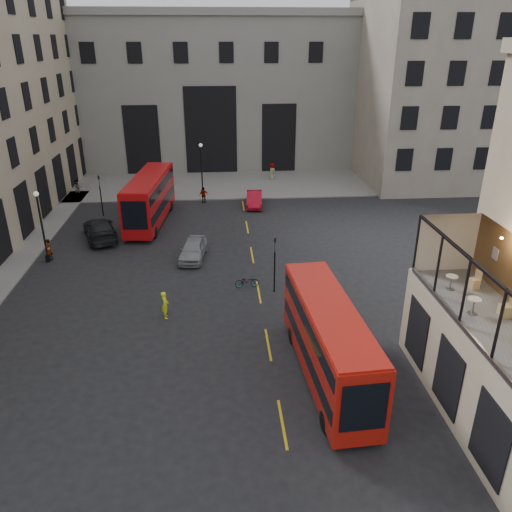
{
  "coord_description": "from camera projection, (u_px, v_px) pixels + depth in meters",
  "views": [
    {
      "loc": [
        -4.44,
        -16.41,
        15.15
      ],
      "look_at": [
        -2.26,
        11.01,
        3.0
      ],
      "focal_mm": 35.0,
      "sensor_mm": 36.0,
      "label": 1
    }
  ],
  "objects": [
    {
      "name": "cafe_floor",
      "position": [
        495.0,
        324.0,
        20.04
      ],
      "size": [
        3.0,
        10.0,
        0.1
      ],
      "primitive_type": "cube",
      "color": "slate",
      "rests_on": "host_frontage"
    },
    {
      "name": "car_c",
      "position": [
        100.0,
        229.0,
        40.44
      ],
      "size": [
        3.95,
        6.03,
        1.62
      ],
      "primitive_type": "imported",
      "rotation": [
        0.0,
        0.0,
        3.47
      ],
      "color": "black",
      "rests_on": "ground"
    },
    {
      "name": "traffic_light_far",
      "position": [
        100.0,
        190.0,
        44.87
      ],
      "size": [
        0.16,
        0.2,
        3.8
      ],
      "color": "black",
      "rests_on": "ground"
    },
    {
      "name": "pavement_far",
      "position": [
        203.0,
        184.0,
        55.6
      ],
      "size": [
        40.0,
        12.0,
        0.12
      ],
      "primitive_type": "cube",
      "color": "slate",
      "rests_on": "ground"
    },
    {
      "name": "bicycle",
      "position": [
        247.0,
        281.0,
        32.72
      ],
      "size": [
        1.59,
        0.66,
        0.82
      ],
      "primitive_type": "imported",
      "rotation": [
        0.0,
        0.0,
        1.65
      ],
      "color": "gray",
      "rests_on": "ground"
    },
    {
      "name": "pedestrian_b",
      "position": [
        143.0,
        191.0,
        50.57
      ],
      "size": [
        1.16,
        1.11,
        1.58
      ],
      "primitive_type": "imported",
      "rotation": [
        0.0,
        0.0,
        0.7
      ],
      "color": "gray",
      "rests_on": "ground"
    },
    {
      "name": "pedestrian_c",
      "position": [
        204.0,
        195.0,
        49.18
      ],
      "size": [
        1.0,
        0.66,
        1.57
      ],
      "primitive_type": "imported",
      "rotation": [
        0.0,
        0.0,
        3.47
      ],
      "color": "gray",
      "rests_on": "ground"
    },
    {
      "name": "cyclist",
      "position": [
        165.0,
        305.0,
        28.98
      ],
      "size": [
        0.49,
        0.67,
        1.68
      ],
      "primitive_type": "imported",
      "rotation": [
        0.0,
        0.0,
        1.72
      ],
      "color": "#F0FF1A",
      "rests_on": "ground"
    },
    {
      "name": "bus_near",
      "position": [
        328.0,
        338.0,
        23.3
      ],
      "size": [
        2.85,
        9.95,
        3.92
      ],
      "color": "#A5130B",
      "rests_on": "ground"
    },
    {
      "name": "cafe_chair_d",
      "position": [
        474.0,
        283.0,
        22.74
      ],
      "size": [
        0.5,
        0.5,
        0.85
      ],
      "color": "#DAB67E",
      "rests_on": "cafe_floor"
    },
    {
      "name": "car_a",
      "position": [
        193.0,
        249.0,
        36.82
      ],
      "size": [
        2.29,
        4.45,
        1.45
      ],
      "primitive_type": "imported",
      "rotation": [
        0.0,
        0.0,
        -0.14
      ],
      "color": "gray",
      "rests_on": "ground"
    },
    {
      "name": "ground",
      "position": [
        329.0,
        421.0,
        21.41
      ],
      "size": [
        140.0,
        140.0,
        0.0
      ],
      "primitive_type": "plane",
      "color": "black",
      "rests_on": "ground"
    },
    {
      "name": "cafe_table_far",
      "position": [
        451.0,
        280.0,
        22.52
      ],
      "size": [
        0.53,
        0.53,
        0.66
      ],
      "color": "beige",
      "rests_on": "cafe_floor"
    },
    {
      "name": "cafe_chair_c",
      "position": [
        506.0,
        310.0,
        20.42
      ],
      "size": [
        0.5,
        0.5,
        0.92
      ],
      "color": "tan",
      "rests_on": "cafe_floor"
    },
    {
      "name": "street_lamp_a",
      "position": [
        43.0,
        231.0,
        35.62
      ],
      "size": [
        0.36,
        0.36,
        5.33
      ],
      "color": "black",
      "rests_on": "ground"
    },
    {
      "name": "cafe_table_mid",
      "position": [
        474.0,
        304.0,
        20.51
      ],
      "size": [
        0.56,
        0.56,
        0.7
      ],
      "color": "silver",
      "rests_on": "cafe_floor"
    },
    {
      "name": "bus_far",
      "position": [
        149.0,
        197.0,
        43.3
      ],
      "size": [
        3.47,
        10.71,
        4.2
      ],
      "color": "#B20C0E",
      "rests_on": "ground"
    },
    {
      "name": "building_right",
      "position": [
        436.0,
        83.0,
        55.11
      ],
      "size": [
        16.6,
        18.6,
        20.0
      ],
      "color": "#A49784",
      "rests_on": "ground"
    },
    {
      "name": "car_b",
      "position": [
        254.0,
        199.0,
        48.31
      ],
      "size": [
        1.79,
        4.3,
        1.38
      ],
      "primitive_type": "imported",
      "rotation": [
        0.0,
        0.0,
        -0.08
      ],
      "color": "#B40B1E",
      "rests_on": "ground"
    },
    {
      "name": "pedestrian_a",
      "position": [
        78.0,
        188.0,
        51.32
      ],
      "size": [
        0.92,
        0.77,
        1.69
      ],
      "primitive_type": "imported",
      "rotation": [
        0.0,
        0.0,
        0.17
      ],
      "color": "gray",
      "rests_on": "ground"
    },
    {
      "name": "pedestrian_e",
      "position": [
        49.0,
        250.0,
        36.38
      ],
      "size": [
        0.62,
        0.73,
        1.7
      ],
      "primitive_type": "imported",
      "rotation": [
        0.0,
        0.0,
        4.31
      ],
      "color": "gray",
      "rests_on": "ground"
    },
    {
      "name": "street_lamp_b",
      "position": [
        202.0,
        172.0,
        51.01
      ],
      "size": [
        0.36,
        0.36,
        5.33
      ],
      "color": "black",
      "rests_on": "ground"
    },
    {
      "name": "host_frontage",
      "position": [
        484.0,
        371.0,
        20.97
      ],
      "size": [
        3.0,
        11.0,
        4.5
      ],
      "primitive_type": "cube",
      "color": "#BDAD8D",
      "rests_on": "ground"
    },
    {
      "name": "gateway",
      "position": [
        210.0,
        88.0,
        61.01
      ],
      "size": [
        35.0,
        10.6,
        18.0
      ],
      "color": "gray",
      "rests_on": "ground"
    },
    {
      "name": "traffic_light_near",
      "position": [
        275.0,
        257.0,
        31.3
      ],
      "size": [
        0.16,
        0.2,
        3.8
      ],
      "color": "black",
      "rests_on": "ground"
    },
    {
      "name": "pedestrian_d",
      "position": [
        272.0,
        172.0,
        56.86
      ],
      "size": [
        0.93,
        1.12,
        1.97
      ],
      "primitive_type": "imported",
      "rotation": [
        0.0,
        0.0,
        1.93
      ],
      "color": "gray",
      "rests_on": "ground"
    }
  ]
}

